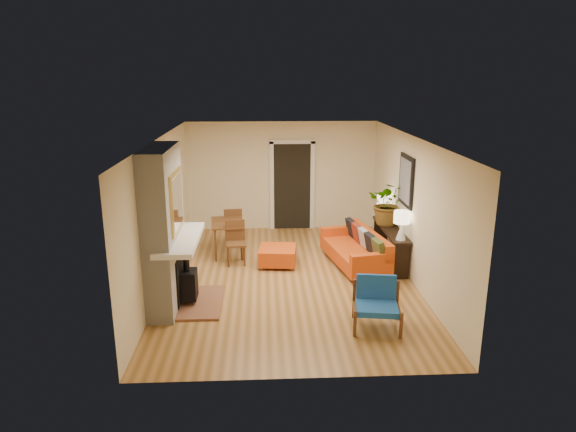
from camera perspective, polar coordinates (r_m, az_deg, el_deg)
The scene contains 10 objects.
room_shell at distance 11.80m, azimuth 2.34°, elevation 3.63°, with size 6.50×6.50×6.50m.
fireplace at distance 8.38m, azimuth -13.39°, elevation -1.78°, with size 1.09×1.68×2.60m.
sofa at distance 10.23m, azimuth 7.78°, elevation -3.68°, with size 1.17×2.03×0.75m.
ottoman at distance 10.19m, azimuth -1.17°, elevation -4.35°, with size 0.78×0.78×0.36m.
blue_chair at distance 7.90m, azimuth 9.82°, elevation -9.21°, with size 0.79×0.78×0.73m.
dining_table at distance 10.76m, azimuth -6.38°, elevation -1.35°, with size 0.78×1.63×0.86m.
console_table at distance 10.39m, azimuth 11.34°, elevation -2.12°, with size 0.34×1.85×0.72m.
lamp_near at distance 9.58m, azimuth 12.52°, elevation -0.66°, with size 0.30×0.30×0.54m.
lamp_far at distance 10.88m, azimuth 10.63°, elevation 1.39°, with size 0.30×0.30×0.54m.
houseplant at distance 10.47m, azimuth 11.12°, elevation 1.42°, with size 0.81×0.70×0.90m, color #1E5919.
Camera 1 is at (-0.45, -8.87, 3.68)m, focal length 32.00 mm.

